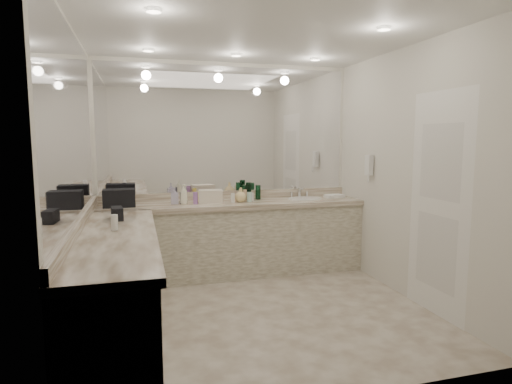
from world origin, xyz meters
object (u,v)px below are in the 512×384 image
object	(u,v)px
sink	(305,199)
soap_bottle_c	(241,195)
black_toiletry_bag	(119,198)
soap_bottle_a	(184,194)
wall_phone	(369,165)
hand_towel	(335,196)
soap_bottle_b	(175,196)
cream_cosmetic_case	(211,196)

from	to	relation	value
sink	soap_bottle_c	distance (m)	0.86
black_toiletry_bag	soap_bottle_a	distance (m)	0.72
wall_phone	hand_towel	distance (m)	0.70
soap_bottle_a	soap_bottle_c	bearing A→B (deg)	-1.28
black_toiletry_bag	soap_bottle_a	world-z (taller)	soap_bottle_a
wall_phone	black_toiletry_bag	bearing A→B (deg)	170.62
black_toiletry_bag	soap_bottle_a	size ratio (longest dim) A/B	1.51
wall_phone	soap_bottle_b	bearing A→B (deg)	167.10
sink	soap_bottle_b	world-z (taller)	soap_bottle_b
soap_bottle_b	soap_bottle_c	distance (m)	0.79
sink	wall_phone	size ratio (longest dim) A/B	1.83
soap_bottle_a	soap_bottle_b	world-z (taller)	soap_bottle_a
sink	hand_towel	bearing A→B (deg)	2.21
wall_phone	soap_bottle_b	xyz separation A→B (m)	(-2.24, 0.51, -0.35)
hand_towel	soap_bottle_b	world-z (taller)	soap_bottle_b
cream_cosmetic_case	soap_bottle_b	world-z (taller)	soap_bottle_b
hand_towel	soap_bottle_a	size ratio (longest dim) A/B	1.01
wall_phone	sink	bearing A→B (deg)	140.43
soap_bottle_a	soap_bottle_c	distance (m)	0.68
sink	soap_bottle_a	world-z (taller)	soap_bottle_a
wall_phone	cream_cosmetic_case	bearing A→B (deg)	165.07
black_toiletry_bag	cream_cosmetic_case	size ratio (longest dim) A/B	1.23
hand_towel	soap_bottle_a	distance (m)	1.96
cream_cosmetic_case	soap_bottle_c	xyz separation A→B (m)	(0.37, -0.02, 0.01)
wall_phone	cream_cosmetic_case	world-z (taller)	wall_phone
soap_bottle_c	sink	bearing A→B (deg)	2.38
cream_cosmetic_case	soap_bottle_b	distance (m)	0.42
cream_cosmetic_case	wall_phone	bearing A→B (deg)	-6.00
black_toiletry_bag	soap_bottle_b	size ratio (longest dim) A/B	1.81
black_toiletry_bag	hand_towel	size ratio (longest dim) A/B	1.50
wall_phone	soap_bottle_c	world-z (taller)	wall_phone
sink	black_toiletry_bag	distance (m)	2.26
sink	soap_bottle_a	xyz separation A→B (m)	(-1.54, -0.02, 0.12)
soap_bottle_b	hand_towel	bearing A→B (deg)	0.06
black_toiletry_bag	soap_bottle_b	world-z (taller)	black_toiletry_bag
wall_phone	soap_bottle_a	distance (m)	2.22
sink	cream_cosmetic_case	xyz separation A→B (m)	(-1.22, -0.01, 0.09)
sink	cream_cosmetic_case	distance (m)	1.22
hand_towel	soap_bottle_a	world-z (taller)	soap_bottle_a
black_toiletry_bag	soap_bottle_c	bearing A→B (deg)	-0.34
sink	cream_cosmetic_case	world-z (taller)	cream_cosmetic_case
cream_cosmetic_case	hand_towel	xyz separation A→B (m)	(1.64, 0.03, -0.06)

